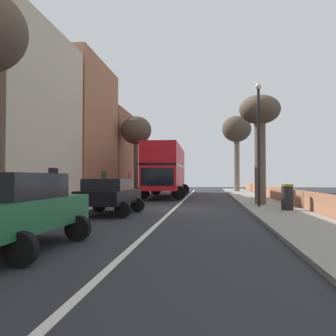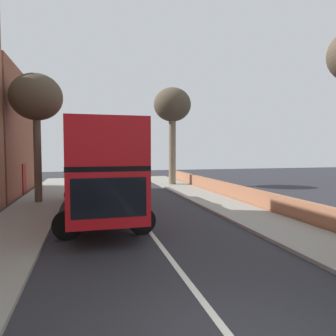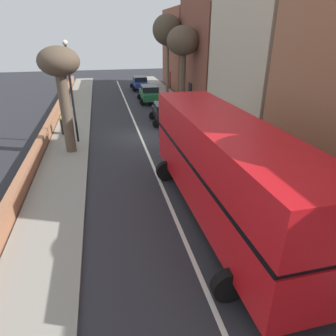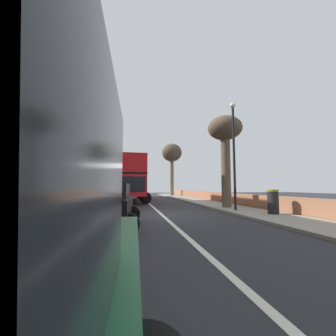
# 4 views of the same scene
# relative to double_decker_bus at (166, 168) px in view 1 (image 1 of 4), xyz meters

# --- Properties ---
(ground_plane) EXTENTS (84.00, 84.00, 0.00)m
(ground_plane) POSITION_rel_double_decker_bus_xyz_m (1.70, -10.72, -2.35)
(ground_plane) COLOR #28282D
(road_centre_line) EXTENTS (0.16, 54.00, 0.01)m
(road_centre_line) POSITION_rel_double_decker_bus_xyz_m (1.70, -10.72, -2.35)
(road_centre_line) COLOR silver
(road_centre_line) RESTS_ON ground
(sidewalk_left) EXTENTS (2.60, 60.00, 0.12)m
(sidewalk_left) POSITION_rel_double_decker_bus_xyz_m (-3.20, -10.72, -2.29)
(sidewalk_left) COLOR gray
(sidewalk_left) RESTS_ON ground
(sidewalk_right) EXTENTS (2.60, 60.00, 0.12)m
(sidewalk_right) POSITION_rel_double_decker_bus_xyz_m (6.60, -10.72, -2.29)
(sidewalk_right) COLOR gray
(sidewalk_right) RESTS_ON ground
(terraced_houses_left) EXTENTS (4.07, 47.62, 10.74)m
(terraced_houses_left) POSITION_rel_double_decker_bus_xyz_m (-6.80, -11.13, 2.58)
(terraced_houses_left) COLOR brown
(terraced_houses_left) RESTS_ON ground
(boundary_wall_right) EXTENTS (0.36, 54.00, 0.93)m
(boundary_wall_right) POSITION_rel_double_decker_bus_xyz_m (8.15, -10.72, -1.89)
(boundary_wall_right) COLOR #9E6647
(boundary_wall_right) RESTS_ON ground
(double_decker_bus) EXTENTS (3.70, 11.18, 4.06)m
(double_decker_bus) POSITION_rel_double_decker_bus_xyz_m (0.00, 0.00, 0.00)
(double_decker_bus) COLOR red
(double_decker_bus) RESTS_ON ground
(parked_car_green_left_0) EXTENTS (2.56, 4.46, 1.70)m
(parked_car_green_left_0) POSITION_rel_double_decker_bus_xyz_m (-0.80, -21.93, -1.39)
(parked_car_green_left_0) COLOR #1E6038
(parked_car_green_left_0) RESTS_ON ground
(parked_car_black_left_2) EXTENTS (2.62, 4.08, 1.54)m
(parked_car_black_left_2) POSITION_rel_double_decker_bus_xyz_m (-0.80, -13.97, -1.46)
(parked_car_black_left_2) COLOR black
(parked_car_black_left_2) RESTS_ON ground
(street_tree_left_0) EXTENTS (2.85, 2.85, 7.15)m
(street_tree_left_0) POSITION_rel_double_decker_bus_xyz_m (-3.23, 4.03, 3.49)
(street_tree_left_0) COLOR brown
(street_tree_left_0) RESTS_ON sidewalk_left
(street_tree_right_1) EXTENTS (3.15, 3.15, 8.18)m
(street_tree_right_1) POSITION_rel_double_decker_bus_xyz_m (6.49, 11.03, 4.25)
(street_tree_right_1) COLOR #7A6B56
(street_tree_right_1) RESTS_ON sidewalk_right
(street_tree_right_3) EXTENTS (2.28, 2.28, 6.08)m
(street_tree_right_3) POSITION_rel_double_decker_bus_xyz_m (6.30, -8.65, 2.53)
(street_tree_right_3) COLOR brown
(street_tree_right_3) RESTS_ON sidewalk_right
(lamppost_right) EXTENTS (0.32, 0.32, 6.31)m
(lamppost_right) POSITION_rel_double_decker_bus_xyz_m (6.00, -10.41, 1.45)
(lamppost_right) COLOR black
(lamppost_right) RESTS_ON sidewalk_right
(litter_bin_right) EXTENTS (0.55, 0.55, 1.18)m
(litter_bin_right) POSITION_rel_double_decker_bus_xyz_m (7.00, -12.31, -1.64)
(litter_bin_right) COLOR black
(litter_bin_right) RESTS_ON sidewalk_right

